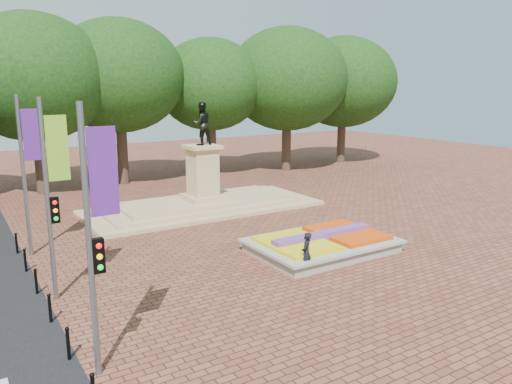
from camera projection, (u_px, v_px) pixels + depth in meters
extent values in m
plane|color=brown|center=(278.00, 243.00, 23.69)|extent=(90.00, 90.00, 0.00)
cube|color=gray|center=(322.00, 247.00, 22.51)|extent=(6.00, 4.00, 0.45)
cube|color=#A4B0A0|center=(322.00, 241.00, 22.45)|extent=(6.30, 4.30, 0.12)
cube|color=#F8460D|center=(346.00, 233.00, 23.18)|extent=(2.60, 3.40, 0.22)
cube|color=yellow|center=(296.00, 244.00, 21.67)|extent=(2.60, 3.40, 0.18)
cube|color=#66328A|center=(322.00, 236.00, 22.40)|extent=(5.20, 0.55, 0.38)
cube|color=tan|center=(203.00, 207.00, 30.29)|extent=(14.00, 6.00, 0.20)
cube|color=tan|center=(203.00, 204.00, 30.24)|extent=(12.00, 5.00, 0.20)
cube|color=tan|center=(203.00, 201.00, 30.20)|extent=(10.00, 4.00, 0.20)
cube|color=tan|center=(203.00, 197.00, 30.15)|extent=(2.20, 2.20, 0.30)
cube|color=tan|center=(203.00, 172.00, 29.83)|extent=(1.50, 1.50, 2.80)
cube|color=tan|center=(202.00, 147.00, 29.51)|extent=(1.90, 1.90, 0.20)
imported|color=black|center=(202.00, 124.00, 29.23)|extent=(1.22, 0.95, 2.50)
cylinder|color=#382B1E|center=(32.00, 166.00, 33.99)|extent=(0.80, 0.80, 4.00)
ellipsoid|color=black|center=(25.00, 96.00, 33.01)|extent=(8.80, 8.80, 7.48)
cylinder|color=#382B1E|center=(132.00, 158.00, 37.64)|extent=(0.80, 0.80, 4.00)
ellipsoid|color=black|center=(129.00, 95.00, 36.66)|extent=(8.80, 8.80, 7.48)
cylinder|color=#382B1E|center=(214.00, 151.00, 41.29)|extent=(0.80, 0.80, 4.00)
ellipsoid|color=black|center=(213.00, 94.00, 40.31)|extent=(8.80, 8.80, 7.48)
cylinder|color=#382B1E|center=(283.00, 146.00, 44.94)|extent=(0.80, 0.80, 4.00)
ellipsoid|color=black|center=(284.00, 93.00, 43.95)|extent=(8.80, 8.80, 7.48)
cylinder|color=#382B1E|center=(342.00, 142.00, 48.58)|extent=(0.80, 0.80, 4.00)
ellipsoid|color=black|center=(344.00, 93.00, 47.60)|extent=(8.80, 8.80, 7.48)
cylinder|color=slate|center=(90.00, 245.00, 12.26)|extent=(0.16, 0.16, 7.00)
cube|color=#551F82|center=(103.00, 172.00, 12.12)|extent=(0.70, 0.04, 2.20)
cylinder|color=slate|center=(48.00, 202.00, 16.81)|extent=(0.16, 0.16, 7.00)
cube|color=#7FBD25|center=(57.00, 148.00, 16.67)|extent=(0.70, 0.04, 2.20)
cylinder|color=slate|center=(24.00, 177.00, 21.36)|extent=(0.16, 0.16, 7.00)
cube|color=#551F82|center=(31.00, 135.00, 21.22)|extent=(0.70, 0.04, 2.20)
cube|color=black|center=(99.00, 256.00, 12.43)|extent=(0.28, 0.18, 0.90)
cube|color=black|center=(55.00, 210.00, 16.98)|extent=(0.28, 0.18, 0.90)
sphere|color=black|center=(92.00, 375.00, 11.30)|extent=(0.12, 0.12, 0.12)
cylinder|color=black|center=(68.00, 345.00, 13.55)|extent=(0.10, 0.10, 0.90)
sphere|color=black|center=(67.00, 329.00, 13.45)|extent=(0.12, 0.12, 0.12)
cylinder|color=black|center=(50.00, 309.00, 15.70)|extent=(0.10, 0.10, 0.90)
sphere|color=black|center=(49.00, 295.00, 15.60)|extent=(0.12, 0.12, 0.12)
cylinder|color=black|center=(36.00, 282.00, 17.85)|extent=(0.10, 0.10, 0.90)
sphere|color=black|center=(35.00, 270.00, 17.75)|extent=(0.12, 0.12, 0.12)
cylinder|color=black|center=(25.00, 261.00, 20.00)|extent=(0.10, 0.10, 0.90)
sphere|color=black|center=(24.00, 250.00, 19.90)|extent=(0.12, 0.12, 0.12)
cylinder|color=black|center=(17.00, 244.00, 22.15)|extent=(0.10, 0.10, 0.90)
sphere|color=black|center=(16.00, 234.00, 22.06)|extent=(0.12, 0.12, 0.12)
imported|color=black|center=(306.00, 253.00, 19.86)|extent=(0.72, 0.69, 1.66)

